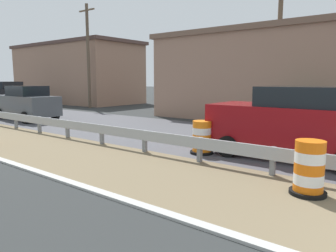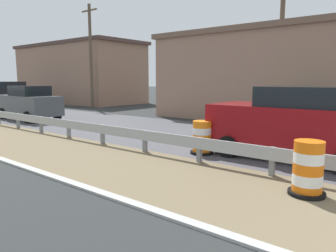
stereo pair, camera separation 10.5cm
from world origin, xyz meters
name	(u,v)px [view 1 (the left image)]	position (x,y,z in m)	size (l,w,h in m)	color
guardrail_median	(319,162)	(2.05, 3.38, 0.52)	(0.18, 41.60, 0.71)	#999EA3
traffic_barrel_nearest	(309,170)	(1.25, 3.38, 0.50)	(0.72, 0.72, 1.11)	orange
traffic_barrel_close	(202,139)	(3.01, 6.99, 0.47)	(0.73, 0.73, 1.03)	orange
car_lead_near_lane	(294,123)	(4.10, 4.55, 1.06)	(2.20, 4.78, 2.11)	maroon
car_trailing_near_lane	(8,95)	(7.32, 28.40, 1.08)	(2.21, 4.48, 2.16)	black
car_trailing_far_lane	(27,103)	(4.10, 19.52, 0.98)	(2.07, 4.76, 1.96)	#4C5156
roadside_shop_near	(264,75)	(13.41, 9.11, 2.56)	(6.86, 12.24, 5.09)	#93705B
roadside_shop_far	(76,73)	(15.01, 29.67, 2.95)	(6.43, 14.32, 5.88)	#93705B
utility_pole_near	(279,41)	(11.51, 7.67, 4.28)	(0.24, 1.80, 8.24)	brown
utility_pole_mid	(88,55)	(11.39, 23.03, 4.29)	(0.24, 1.80, 8.26)	brown
bush_roadside	(302,110)	(8.73, 5.58, 1.02)	(2.25, 2.25, 2.04)	#1E4C23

